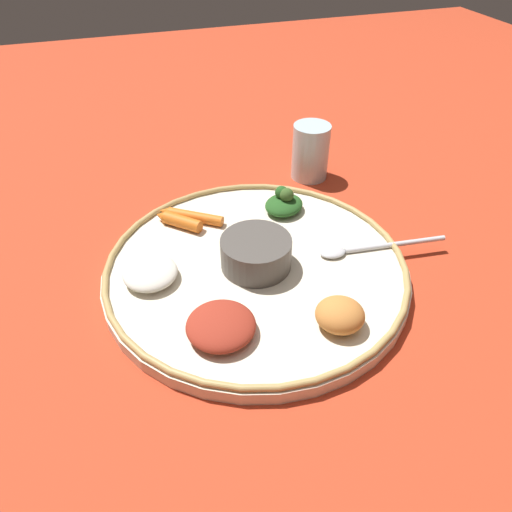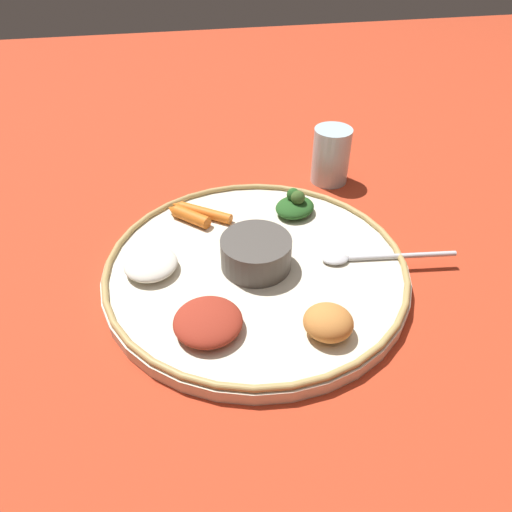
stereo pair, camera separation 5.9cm
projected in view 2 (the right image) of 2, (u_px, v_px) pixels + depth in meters
The scene contains 12 objects.
ground_plane at pixel (256, 275), 0.61m from camera, with size 2.40×2.40×0.00m, color #B7381E.
platter at pixel (256, 270), 0.61m from camera, with size 0.39×0.39×0.02m, color beige.
platter_rim at pixel (256, 263), 0.60m from camera, with size 0.38×0.38×0.01m, color tan.
center_bowl at pixel (256, 252), 0.59m from camera, with size 0.09×0.09×0.04m.
spoon at pixel (368, 257), 0.61m from camera, with size 0.18×0.03×0.01m.
greens_pile at pixel (295, 205), 0.69m from camera, with size 0.08×0.08×0.04m.
carrot_near_spoon at pixel (201, 212), 0.68m from camera, with size 0.09×0.07×0.01m.
carrot_outer at pixel (188, 215), 0.67m from camera, with size 0.06×0.06×0.02m.
mound_beet at pixel (208, 322), 0.51m from camera, with size 0.08×0.08×0.02m, color maroon.
mound_rice_white at pixel (151, 264), 0.59m from camera, with size 0.07×0.07×0.02m, color silver.
mound_squash at pixel (328, 322), 0.51m from camera, with size 0.05×0.05×0.03m, color #C67A38.
drinking_glass at pixel (331, 159), 0.77m from camera, with size 0.06×0.06×0.09m.
Camera 2 is at (-0.09, -0.45, 0.41)m, focal length 33.36 mm.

